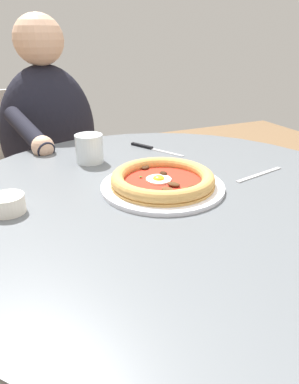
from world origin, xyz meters
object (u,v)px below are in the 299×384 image
Objects in this scene: fork_utensil at (259,175)px; cafe_chair_diner at (43,167)px; pizza_on_plate at (164,181)px; diner_person at (55,180)px; steak_knife at (149,148)px; water_glass at (89,150)px; dining_table at (166,240)px; ramekin_capers at (8,203)px.

cafe_chair_diner reaches higher than fork_utensil.
fork_utensil is (-0.27, 0.03, -0.02)m from pizza_on_plate.
fork_utensil is at bearing 118.84° from diner_person.
steak_knife is 0.66m from cafe_chair_diner.
water_glass is (0.11, -0.26, 0.02)m from pizza_on_plate.
cafe_chair_diner reaches higher than water_glass.
pizza_on_plate is 0.78m from diner_person.
pizza_on_plate is 0.28m from water_glass.
water_glass reaches higher than fork_utensil.
water_glass is at bearing 12.58° from steak_knife.
pizza_on_plate is 0.27m from fork_utensil.
diner_person is at bearing -85.42° from water_glass.
steak_knife is 0.54m from diner_person.
dining_table is 3.61× the size of pizza_on_plate.
diner_person is at bearing -61.16° from fork_utensil.
ramekin_capers is 0.89m from cafe_chair_diner.
diner_person reaches higher than dining_table.
ramekin_capers reaches higher than dining_table.
cafe_chair_diner is (0.17, -0.87, -0.23)m from pizza_on_plate.
steak_knife is at bearing -107.21° from dining_table.
cafe_chair_diner is at bearing -101.90° from ramekin_capers.
cafe_chair_diner is (0.44, -0.89, -0.21)m from fork_utensil.
steak_knife is at bearing -62.96° from fork_utensil.
cafe_chair_diner reaches higher than ramekin_capers.
pizza_on_plate is at bearing 101.41° from diner_person.
water_glass is 0.47× the size of fork_utensil.
ramekin_capers is at bearing 78.10° from cafe_chair_diner.
cafe_chair_diner is at bearing -78.81° from pizza_on_plate.
diner_person is (0.41, -0.75, -0.23)m from fork_utensil.
pizza_on_plate is 0.26× the size of diner_person.
dining_table is at bearing 100.75° from cafe_chair_diner.
pizza_on_plate is at bearing 101.19° from cafe_chair_diner.
ramekin_capers is (0.35, -0.02, 0.00)m from pizza_on_plate.
fork_utensil is (-0.38, 0.29, -0.03)m from water_glass.
dining_table is 0.77m from diner_person.
ramekin_capers is at bearing 73.85° from diner_person.
cafe_chair_diner is at bearing -84.12° from water_glass.
fork_utensil is 0.15× the size of diner_person.
cafe_chair_diner reaches higher than pizza_on_plate.
pizza_on_plate is 0.32m from steak_knife.
steak_knife is at bearing 115.65° from cafe_chair_diner.
dining_table is at bearing 110.72° from water_glass.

